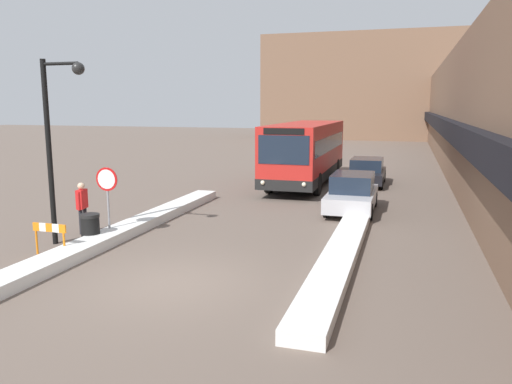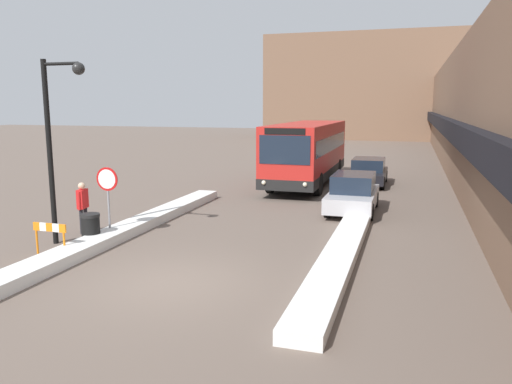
# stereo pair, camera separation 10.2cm
# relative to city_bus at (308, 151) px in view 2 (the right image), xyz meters

# --- Properties ---
(ground_plane) EXTENTS (160.00, 160.00, 0.00)m
(ground_plane) POSITION_rel_city_bus_xyz_m (-0.03, -16.04, -1.79)
(ground_plane) COLOR #66564C
(building_row_right) EXTENTS (5.50, 60.00, 7.50)m
(building_row_right) POSITION_rel_city_bus_xyz_m (9.94, 7.96, 1.95)
(building_row_right) COLOR brown
(building_row_right) RESTS_ON ground_plane
(building_backdrop_far) EXTENTS (26.00, 8.00, 12.98)m
(building_backdrop_far) POSITION_rel_city_bus_xyz_m (-0.03, 39.56, 4.70)
(building_backdrop_far) COLOR brown
(building_backdrop_far) RESTS_ON ground_plane
(snow_bank_left) EXTENTS (0.90, 14.49, 0.33)m
(snow_bank_left) POSITION_rel_city_bus_xyz_m (-3.63, -12.44, -1.63)
(snow_bank_left) COLOR silver
(snow_bank_left) RESTS_ON ground_plane
(snow_bank_right) EXTENTS (0.90, 10.27, 0.31)m
(snow_bank_right) POSITION_rel_city_bus_xyz_m (3.57, -13.26, -1.64)
(snow_bank_right) COLOR silver
(snow_bank_right) RESTS_ON ground_plane
(city_bus) EXTENTS (2.66, 10.40, 3.30)m
(city_bus) POSITION_rel_city_bus_xyz_m (0.00, 0.00, 0.00)
(city_bus) COLOR red
(city_bus) RESTS_ON ground_plane
(parked_car_front) EXTENTS (1.83, 4.25, 1.54)m
(parked_car_front) POSITION_rel_city_bus_xyz_m (3.17, -6.39, -1.03)
(parked_car_front) COLOR #B7B7BC
(parked_car_front) RESTS_ON ground_plane
(parked_car_middle) EXTENTS (1.89, 4.24, 1.42)m
(parked_car_middle) POSITION_rel_city_bus_xyz_m (3.17, 0.90, -1.08)
(parked_car_middle) COLOR black
(parked_car_middle) RESTS_ON ground_plane
(stop_sign) EXTENTS (0.76, 0.08, 2.31)m
(stop_sign) POSITION_rel_city_bus_xyz_m (-3.90, -12.81, -0.12)
(stop_sign) COLOR gray
(stop_sign) RESTS_ON ground_plane
(street_lamp) EXTENTS (1.46, 0.36, 5.58)m
(street_lamp) POSITION_rel_city_bus_xyz_m (-4.82, -13.88, 1.72)
(street_lamp) COLOR black
(street_lamp) RESTS_ON ground_plane
(pedestrian) EXTENTS (0.29, 0.55, 1.72)m
(pedestrian) POSITION_rel_city_bus_xyz_m (-5.09, -12.51, -0.76)
(pedestrian) COLOR #232328
(pedestrian) RESTS_ON ground_plane
(trash_bin) EXTENTS (0.59, 0.59, 0.95)m
(trash_bin) POSITION_rel_city_bus_xyz_m (-4.05, -13.60, -1.32)
(trash_bin) COLOR black
(trash_bin) RESTS_ON ground_plane
(construction_barricade) EXTENTS (1.10, 0.06, 0.94)m
(construction_barricade) POSITION_rel_city_bus_xyz_m (-4.42, -14.97, -1.13)
(construction_barricade) COLOR orange
(construction_barricade) RESTS_ON ground_plane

